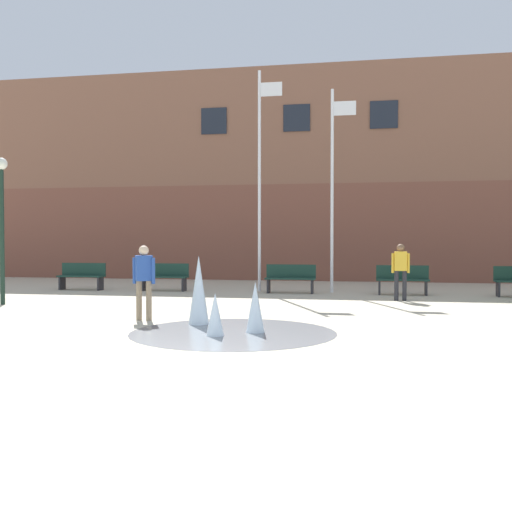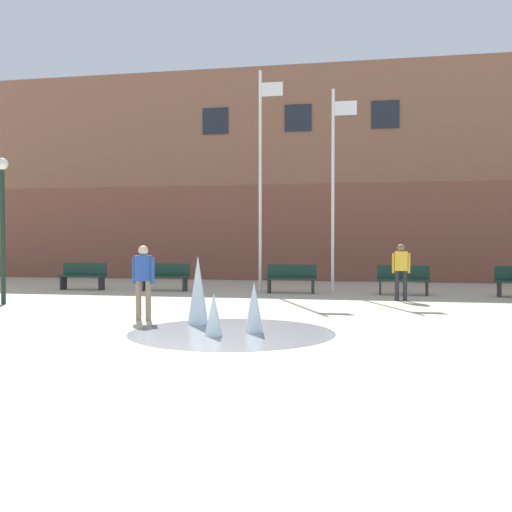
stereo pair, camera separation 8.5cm
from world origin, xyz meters
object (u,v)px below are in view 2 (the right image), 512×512
(park_bench_under_left_flagpole, at_px, (291,278))
(lamp_post_left_lane, at_px, (2,209))
(flagpole_left, at_px, (261,174))
(adult_in_red, at_px, (143,276))
(park_bench_left_of_flagpoles, at_px, (166,276))
(adult_watching, at_px, (401,267))
(flagpole_right, at_px, (334,184))
(park_bench_far_left, at_px, (83,276))
(park_bench_under_right_flagpole, at_px, (403,279))

(park_bench_under_left_flagpole, xyz_separation_m, lamp_post_left_lane, (-7.02, -4.76, 2.05))
(flagpole_left, bearing_deg, adult_in_red, -98.85)
(park_bench_left_of_flagpoles, xyz_separation_m, flagpole_left, (3.18, 0.39, 3.39))
(adult_in_red, xyz_separation_m, adult_watching, (5.56, 5.16, 0.00))
(adult_in_red, bearing_deg, park_bench_under_left_flagpole, 39.45)
(adult_watching, distance_m, flagpole_right, 3.99)
(flagpole_left, relative_size, lamp_post_left_lane, 1.88)
(park_bench_far_left, height_order, park_bench_left_of_flagpoles, same)
(park_bench_under_left_flagpole, distance_m, flagpole_right, 3.33)
(adult_in_red, height_order, lamp_post_left_lane, lamp_post_left_lane)
(park_bench_far_left, relative_size, flagpole_right, 0.24)
(park_bench_left_of_flagpoles, bearing_deg, lamp_post_left_lane, -119.83)
(adult_in_red, distance_m, lamp_post_left_lane, 5.52)
(park_bench_under_right_flagpole, height_order, adult_in_red, adult_in_red)
(park_bench_far_left, height_order, adult_watching, adult_watching)
(flagpole_left, bearing_deg, lamp_post_left_lane, -138.73)
(adult_in_red, relative_size, flagpole_left, 0.22)
(park_bench_under_right_flagpole, xyz_separation_m, flagpole_left, (-4.56, 0.43, 3.39))
(lamp_post_left_lane, bearing_deg, flagpole_right, 32.07)
(park_bench_far_left, xyz_separation_m, adult_in_red, (4.91, -6.88, 0.45))
(park_bench_far_left, distance_m, adult_watching, 10.62)
(park_bench_left_of_flagpoles, xyz_separation_m, flagpole_right, (5.57, 0.39, 3.02))
(park_bench_under_left_flagpole, distance_m, adult_watching, 3.82)
(park_bench_left_of_flagpoles, height_order, lamp_post_left_lane, lamp_post_left_lane)
(park_bench_left_of_flagpoles, height_order, adult_in_red, adult_in_red)
(park_bench_under_left_flagpole, xyz_separation_m, adult_in_red, (-2.23, -6.98, 0.45))
(adult_watching, height_order, flagpole_left, flagpole_left)
(park_bench_under_right_flagpole, xyz_separation_m, flagpole_right, (-2.17, 0.43, 3.02))
(park_bench_left_of_flagpoles, relative_size, park_bench_under_left_flagpole, 1.00)
(park_bench_under_right_flagpole, distance_m, adult_in_red, 9.06)
(park_bench_under_left_flagpole, xyz_separation_m, adult_watching, (3.33, -1.82, 0.45))
(park_bench_under_left_flagpole, bearing_deg, park_bench_far_left, -179.20)
(adult_watching, height_order, flagpole_right, flagpole_right)
(lamp_post_left_lane, bearing_deg, adult_watching, 15.85)
(park_bench_under_left_flagpole, relative_size, flagpole_left, 0.22)
(park_bench_left_of_flagpoles, distance_m, flagpole_left, 4.67)
(park_bench_far_left, relative_size, lamp_post_left_lane, 0.41)
(park_bench_under_right_flagpole, distance_m, flagpole_left, 5.69)
(park_bench_under_right_flagpole, bearing_deg, flagpole_left, 174.62)
(park_bench_far_left, bearing_deg, park_bench_under_left_flagpole, 0.80)
(park_bench_far_left, bearing_deg, park_bench_left_of_flagpoles, 3.56)
(adult_in_red, height_order, flagpole_right, flagpole_right)
(park_bench_under_right_flagpole, bearing_deg, park_bench_left_of_flagpoles, 179.72)
(park_bench_under_left_flagpole, xyz_separation_m, flagpole_right, (1.32, 0.47, 3.02))
(park_bench_under_left_flagpole, bearing_deg, flagpole_right, 19.62)
(park_bench_far_left, xyz_separation_m, lamp_post_left_lane, (0.11, -4.66, 2.05))
(park_bench_far_left, height_order, adult_in_red, adult_in_red)
(flagpole_right, bearing_deg, adult_watching, -48.64)
(park_bench_left_of_flagpoles, height_order, flagpole_left, flagpole_left)
(flagpole_right, xyz_separation_m, lamp_post_left_lane, (-8.34, -5.23, -0.98))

